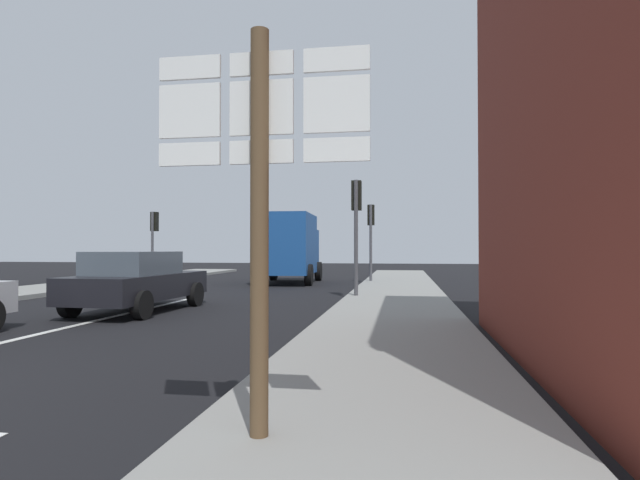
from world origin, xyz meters
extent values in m
plane|color=black|center=(0.00, 10.00, 0.00)|extent=(80.00, 80.00, 0.00)
cube|color=gray|center=(6.26, 8.00, 0.07)|extent=(2.98, 44.00, 0.14)
cube|color=silver|center=(0.00, 6.00, 0.01)|extent=(0.16, 12.00, 0.01)
cube|color=black|center=(0.04, 8.02, 0.62)|extent=(1.87, 4.25, 0.60)
cube|color=#47515B|center=(0.04, 7.77, 1.19)|extent=(1.61, 2.15, 0.55)
cylinder|color=black|center=(-0.79, 9.40, 0.32)|extent=(0.24, 0.65, 0.64)
cylinder|color=black|center=(0.96, 9.35, 0.32)|extent=(0.24, 0.65, 0.64)
cylinder|color=black|center=(-0.87, 6.70, 0.32)|extent=(0.24, 0.65, 0.64)
cylinder|color=black|center=(0.88, 6.65, 0.32)|extent=(0.24, 0.65, 0.64)
cube|color=#19478C|center=(1.45, 18.18, 1.75)|extent=(2.37, 3.80, 2.60)
cube|color=#19478C|center=(1.34, 20.68, 1.45)|extent=(2.15, 1.40, 2.00)
cube|color=#47515B|center=(1.33, 20.73, 2.25)|extent=(1.76, 0.18, 0.70)
cylinder|color=black|center=(0.24, 20.58, 0.45)|extent=(0.32, 0.91, 0.90)
cylinder|color=black|center=(2.44, 20.68, 0.45)|extent=(0.32, 0.91, 0.90)
cylinder|color=black|center=(0.40, 17.18, 0.45)|extent=(0.32, 0.91, 0.90)
cylinder|color=black|center=(2.59, 17.28, 0.45)|extent=(0.32, 0.91, 0.90)
cylinder|color=brown|center=(5.40, 0.02, 1.60)|extent=(0.14, 0.14, 3.20)
cube|color=white|center=(4.82, 0.07, 2.96)|extent=(0.50, 0.03, 0.18)
cube|color=black|center=(4.82, 0.09, 2.96)|extent=(0.43, 0.01, 0.13)
cube|color=white|center=(4.82, 0.07, 2.62)|extent=(0.50, 0.03, 0.42)
cube|color=black|center=(4.82, 0.09, 2.62)|extent=(0.43, 0.01, 0.32)
cube|color=white|center=(4.82, 0.07, 2.28)|extent=(0.50, 0.03, 0.18)
cube|color=black|center=(4.82, 0.09, 2.28)|extent=(0.43, 0.01, 0.13)
cube|color=white|center=(5.40, 0.07, 2.96)|extent=(0.50, 0.03, 0.18)
cube|color=black|center=(5.40, 0.09, 2.96)|extent=(0.43, 0.01, 0.13)
cube|color=white|center=(5.40, 0.07, 2.62)|extent=(0.50, 0.03, 0.42)
cube|color=black|center=(5.40, 0.09, 2.62)|extent=(0.43, 0.01, 0.32)
cube|color=white|center=(5.40, 0.07, 2.28)|extent=(0.50, 0.03, 0.18)
cube|color=black|center=(5.40, 0.09, 2.28)|extent=(0.43, 0.01, 0.13)
cube|color=white|center=(5.98, 0.07, 2.96)|extent=(0.50, 0.03, 0.18)
cube|color=black|center=(5.98, 0.09, 2.96)|extent=(0.43, 0.01, 0.13)
cube|color=white|center=(5.98, 0.07, 2.62)|extent=(0.50, 0.03, 0.42)
cube|color=black|center=(5.98, 0.09, 2.62)|extent=(0.43, 0.01, 0.32)
cube|color=white|center=(5.98, 0.07, 2.28)|extent=(0.50, 0.03, 0.18)
cube|color=black|center=(5.98, 0.09, 2.28)|extent=(0.43, 0.01, 0.13)
cylinder|color=#47474C|center=(5.07, 11.64, 1.80)|extent=(0.12, 0.12, 3.61)
cube|color=black|center=(5.07, 11.84, 3.16)|extent=(0.30, 0.28, 0.90)
sphere|color=red|center=(5.07, 11.98, 3.43)|extent=(0.18, 0.18, 0.18)
sphere|color=#3C2303|center=(5.07, 11.98, 3.15)|extent=(0.18, 0.18, 0.18)
sphere|color=black|center=(5.07, 11.98, 2.87)|extent=(0.18, 0.18, 0.18)
cylinder|color=#47474C|center=(5.07, 18.76, 1.74)|extent=(0.12, 0.12, 3.48)
cube|color=black|center=(5.07, 18.96, 3.03)|extent=(0.30, 0.28, 0.90)
sphere|color=red|center=(5.07, 19.10, 3.30)|extent=(0.18, 0.18, 0.18)
sphere|color=#3C2303|center=(5.07, 19.10, 3.02)|extent=(0.18, 0.18, 0.18)
sphere|color=black|center=(5.07, 19.10, 2.74)|extent=(0.18, 0.18, 0.18)
cylinder|color=#47474C|center=(-5.07, 18.61, 1.63)|extent=(0.12, 0.12, 3.27)
cube|color=black|center=(-5.07, 18.81, 2.82)|extent=(0.30, 0.28, 0.90)
sphere|color=red|center=(-5.07, 18.95, 3.09)|extent=(0.18, 0.18, 0.18)
sphere|color=#3C2303|center=(-5.07, 18.95, 2.81)|extent=(0.18, 0.18, 0.18)
sphere|color=black|center=(-5.07, 18.95, 2.53)|extent=(0.18, 0.18, 0.18)
camera|label=1|loc=(6.47, -3.71, 1.54)|focal=28.80mm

